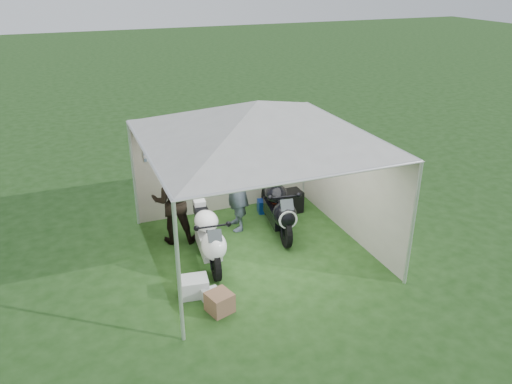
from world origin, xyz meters
TOP-DOWN VIEW (x-y plane):
  - ground at (0.00, 0.00)m, footprint 80.00×80.00m
  - canopy_tent at (-0.00, 0.03)m, footprint 5.66×5.66m
  - motorcycle_white at (-1.01, -0.06)m, footprint 0.57×2.03m
  - motorcycle_black at (0.67, 0.56)m, footprint 0.65×2.08m
  - paddock_stand at (0.81, 1.49)m, footprint 0.44×0.31m
  - person_dark_jacket at (-1.41, 0.98)m, footprint 1.03×0.90m
  - person_blue_jacket at (-0.06, 1.04)m, footprint 0.48×0.72m
  - equipment_box at (1.33, 1.33)m, footprint 0.51×0.41m
  - crate_0 at (-1.55, -0.97)m, footprint 0.53×0.44m
  - crate_1 at (-1.28, -1.55)m, footprint 0.47×0.47m
  - crate_2 at (-1.34, -1.24)m, footprint 0.31×0.27m

SIDE VIEW (x-z plane):
  - ground at x=0.00m, z-range 0.00..0.00m
  - crate_2 at x=-1.34m, z-range 0.00..0.21m
  - paddock_stand at x=0.81m, z-range 0.00..0.30m
  - crate_0 at x=-1.55m, z-range 0.00..0.32m
  - crate_1 at x=-1.28m, z-range 0.00..0.34m
  - equipment_box at x=1.33m, z-range 0.00..0.50m
  - motorcycle_white at x=-1.01m, z-range 0.06..1.05m
  - motorcycle_black at x=0.67m, z-range 0.06..1.09m
  - person_dark_jacket at x=-1.41m, z-range 0.00..1.78m
  - person_blue_jacket at x=-0.06m, z-range 0.00..1.97m
  - canopy_tent at x=0.00m, z-range 1.08..4.08m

